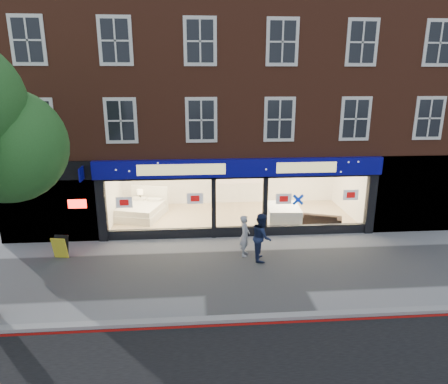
{
  "coord_description": "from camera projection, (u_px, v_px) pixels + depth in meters",
  "views": [
    {
      "loc": [
        -1.83,
        -12.29,
        6.36
      ],
      "look_at": [
        -0.68,
        2.5,
        2.08
      ],
      "focal_mm": 32.0,
      "sensor_mm": 36.0,
      "label": 1
    }
  ],
  "objects": [
    {
      "name": "bedside_table",
      "position": [
        141.0,
        207.0,
        19.18
      ],
      "size": [
        0.59,
        0.59,
        0.55
      ],
      "primitive_type": "cube",
      "rotation": [
        0.0,
        0.0,
        0.39
      ],
      "color": "brown",
      "rests_on": "showroom_floor"
    },
    {
      "name": "ground",
      "position": [
        249.0,
        270.0,
        13.67
      ],
      "size": [
        120.0,
        120.0,
        0.0
      ],
      "primitive_type": "plane",
      "color": "gray",
      "rests_on": "ground"
    },
    {
      "name": "kerb_stone",
      "position": [
        264.0,
        317.0,
        10.88
      ],
      "size": [
        60.0,
        0.25,
        0.12
      ],
      "primitive_type": "cube",
      "color": "gray",
      "rests_on": "ground"
    },
    {
      "name": "display_bed",
      "position": [
        142.0,
        210.0,
        18.51
      ],
      "size": [
        2.35,
        2.6,
        1.23
      ],
      "rotation": [
        0.0,
        0.0,
        -0.29
      ],
      "color": "white",
      "rests_on": "showroom_floor"
    },
    {
      "name": "sofa",
      "position": [
        320.0,
        219.0,
        17.58
      ],
      "size": [
        1.95,
        1.29,
        0.53
      ],
      "primitive_type": "imported",
      "rotation": [
        0.0,
        0.0,
        2.79
      ],
      "color": "black",
      "rests_on": "showroom_floor"
    },
    {
      "name": "pedestrian_grey",
      "position": [
        245.0,
        235.0,
        14.64
      ],
      "size": [
        0.48,
        0.63,
        1.55
      ],
      "primitive_type": "imported",
      "rotation": [
        0.0,
        0.0,
        1.36
      ],
      "color": "#B3B4BB",
      "rests_on": "ground"
    },
    {
      "name": "building",
      "position": [
        231.0,
        70.0,
        18.46
      ],
      "size": [
        19.0,
        8.26,
        10.3
      ],
      "color": "brown",
      "rests_on": "ground"
    },
    {
      "name": "pedestrian_blue",
      "position": [
        262.0,
        237.0,
        14.25
      ],
      "size": [
        0.74,
        0.91,
        1.75
      ],
      "primitive_type": "imported",
      "rotation": [
        0.0,
        0.0,
        1.48
      ],
      "color": "#172141",
      "rests_on": "ground"
    },
    {
      "name": "kerb_line",
      "position": [
        265.0,
        323.0,
        10.7
      ],
      "size": [
        60.0,
        0.1,
        0.01
      ],
      "primitive_type": "cube",
      "color": "#8C0A07",
      "rests_on": "ground"
    },
    {
      "name": "mattress_stack",
      "position": [
        283.0,
        214.0,
        17.95
      ],
      "size": [
        1.53,
        1.88,
        0.7
      ],
      "rotation": [
        0.0,
        0.0,
        -0.07
      ],
      "color": "white",
      "rests_on": "showroom_floor"
    },
    {
      "name": "showroom_floor",
      "position": [
        234.0,
        217.0,
        18.69
      ],
      "size": [
        11.0,
        4.5,
        0.1
      ],
      "primitive_type": "cube",
      "color": "tan",
      "rests_on": "ground"
    },
    {
      "name": "a_board",
      "position": [
        60.0,
        247.0,
        14.51
      ],
      "size": [
        0.59,
        0.44,
        0.83
      ],
      "primitive_type": "cube",
      "rotation": [
        0.0,
        0.0,
        -0.18
      ],
      "color": "yellow",
      "rests_on": "ground"
    }
  ]
}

